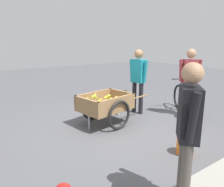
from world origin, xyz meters
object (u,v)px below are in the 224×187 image
object	(u,v)px
fruit_cart	(105,105)
vendor_person	(138,76)
bystander_person	(188,124)
cyclist_person	(189,76)
plastic_bucket	(185,146)
bicycle	(185,100)

from	to	relation	value
fruit_cart	vendor_person	world-z (taller)	vendor_person
vendor_person	fruit_cart	bearing A→B (deg)	9.87
bystander_person	cyclist_person	bearing A→B (deg)	-144.43
vendor_person	plastic_bucket	world-z (taller)	vendor_person
vendor_person	bicycle	bearing A→B (deg)	142.47
bicycle	vendor_person	bearing A→B (deg)	-37.53
plastic_bucket	bystander_person	world-z (taller)	bystander_person
cyclist_person	bicycle	bearing A→B (deg)	-122.05
cyclist_person	bystander_person	xyz separation A→B (m)	(2.68, 1.92, -0.02)
fruit_cart	cyclist_person	size ratio (longest dim) A/B	1.06
bicycle	fruit_cart	bearing A→B (deg)	-14.59
vendor_person	cyclist_person	xyz separation A→B (m)	(-0.89, 0.87, 0.02)
bicycle	bystander_person	bearing A→B (deg)	36.54
vendor_person	bicycle	xyz separation A→B (m)	(-0.97, 0.74, -0.63)
cyclist_person	bystander_person	world-z (taller)	cyclist_person
fruit_cart	bicycle	world-z (taller)	bicycle
cyclist_person	vendor_person	bearing A→B (deg)	-44.50
cyclist_person	plastic_bucket	xyz separation A→B (m)	(1.68, 1.21, -0.87)
vendor_person	bicycle	size ratio (longest dim) A/B	1.14
bicycle	cyclist_person	xyz separation A→B (m)	(0.08, 0.13, 0.65)
vendor_person	plastic_bucket	bearing A→B (deg)	69.22
bystander_person	fruit_cart	bearing A→B (deg)	-104.21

